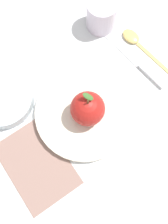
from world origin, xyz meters
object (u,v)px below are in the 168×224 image
object	(u,v)px
knife	(139,64)
linen_napkin	(37,165)
cup	(101,14)
dinner_plate	(84,113)
side_bowl	(3,99)
apple	(88,109)
spoon	(136,42)

from	to	relation	value
knife	linen_napkin	xyz separation A→B (m)	(-0.25, 0.24, -0.00)
cup	linen_napkin	bearing A→B (deg)	158.30
dinner_plate	knife	size ratio (longest dim) A/B	1.36
cup	knife	distance (m)	0.15
dinner_plate	knife	xyz separation A→B (m)	(0.13, -0.13, -0.01)
side_bowl	knife	xyz separation A→B (m)	(0.10, -0.32, -0.02)
knife	side_bowl	bearing A→B (deg)	107.40
apple	linen_napkin	world-z (taller)	apple
cup	spoon	distance (m)	0.11
side_bowl	spoon	world-z (taller)	side_bowl
cup	knife	xyz separation A→B (m)	(-0.11, -0.09, -0.04)
cup	dinner_plate	bearing A→B (deg)	170.64
dinner_plate	apple	distance (m)	0.05
side_bowl	spoon	bearing A→B (deg)	-63.13
spoon	linen_napkin	bearing A→B (deg)	142.83
spoon	side_bowl	bearing A→B (deg)	116.87
cup	spoon	xyz separation A→B (m)	(-0.05, -0.09, -0.04)
apple	linen_napkin	size ratio (longest dim) A/B	0.50
spoon	linen_napkin	distance (m)	0.39
dinner_plate	apple	xyz separation A→B (m)	(-0.00, -0.01, 0.05)
side_bowl	knife	bearing A→B (deg)	-72.60
apple	knife	xyz separation A→B (m)	(0.13, -0.13, -0.05)
dinner_plate	spoon	bearing A→B (deg)	-34.29
knife	cup	bearing A→B (deg)	39.56
spoon	linen_napkin	world-z (taller)	spoon
linen_napkin	spoon	bearing A→B (deg)	-37.17
side_bowl	spoon	distance (m)	0.36
side_bowl	linen_napkin	distance (m)	0.17
knife	linen_napkin	world-z (taller)	knife
side_bowl	cup	world-z (taller)	cup
knife	linen_napkin	distance (m)	0.34
dinner_plate	side_bowl	distance (m)	0.19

